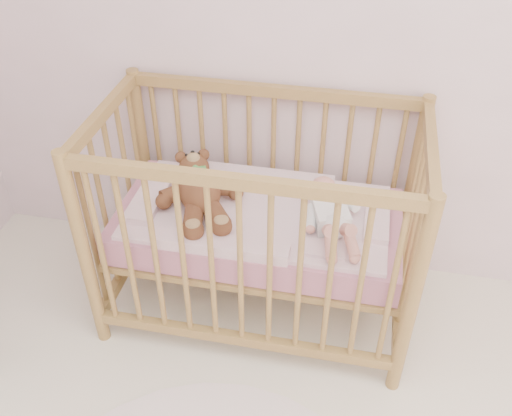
# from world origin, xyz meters

# --- Properties ---
(wall_back) EXTENTS (4.00, 0.02, 2.70)m
(wall_back) POSITION_xyz_m (0.00, 2.00, 1.35)
(wall_back) COLOR white
(wall_back) RESTS_ON floor
(crib) EXTENTS (1.36, 0.76, 1.00)m
(crib) POSITION_xyz_m (-0.46, 1.60, 0.50)
(crib) COLOR #9E7E43
(crib) RESTS_ON floor
(mattress) EXTENTS (1.22, 0.62, 0.13)m
(mattress) POSITION_xyz_m (-0.46, 1.60, 0.49)
(mattress) COLOR #C77C9B
(mattress) RESTS_ON crib
(blanket) EXTENTS (1.10, 0.58, 0.06)m
(blanket) POSITION_xyz_m (-0.46, 1.60, 0.56)
(blanket) COLOR pink
(blanket) RESTS_ON mattress
(baby) EXTENTS (0.39, 0.57, 0.13)m
(baby) POSITION_xyz_m (-0.15, 1.58, 0.64)
(baby) COLOR white
(baby) RESTS_ON blanket
(teddy_bear) EXTENTS (0.58, 0.67, 0.15)m
(teddy_bear) POSITION_xyz_m (-0.71, 1.58, 0.65)
(teddy_bear) COLOR brown
(teddy_bear) RESTS_ON blanket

